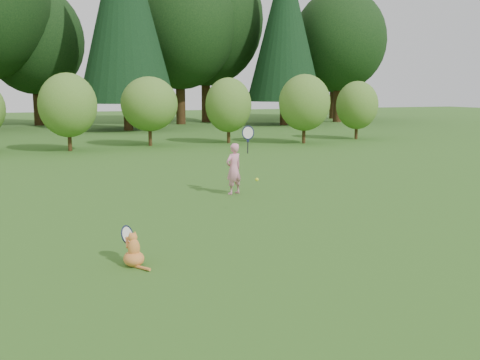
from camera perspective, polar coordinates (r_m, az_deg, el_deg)
name	(u,v)px	position (r m, az deg, el deg)	size (l,w,h in m)	color
ground	(247,233)	(8.30, 0.74, -5.71)	(100.00, 100.00, 0.00)	#2B5718
shrub_row	(116,111)	(20.65, -13.13, 7.14)	(28.00, 3.00, 2.80)	#467524
child	(234,168)	(11.30, -0.62, 1.33)	(0.66, 0.47, 1.62)	pink
cat	(133,248)	(6.91, -11.32, -7.13)	(0.33, 0.63, 0.59)	orange
tennis_ball	(257,180)	(9.51, 1.82, 0.05)	(0.06, 0.06, 0.06)	#CCE11A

